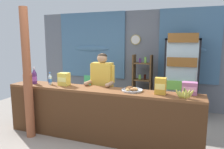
{
  "coord_description": "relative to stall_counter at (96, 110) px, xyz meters",
  "views": [
    {
      "loc": [
        1.49,
        -2.88,
        1.75
      ],
      "look_at": [
        0.12,
        0.77,
        1.12
      ],
      "focal_mm": 34.06,
      "sensor_mm": 36.0,
      "label": 1
    }
  ],
  "objects": [
    {
      "name": "ground_plane",
      "position": [
        0.0,
        0.75,
        -0.56
      ],
      "size": [
        7.45,
        7.45,
        0.0
      ],
      "primitive_type": "plane",
      "color": "gray"
    },
    {
      "name": "drink_fridge",
      "position": [
        1.31,
        1.89,
        0.48
      ],
      "size": [
        0.74,
        0.66,
        1.91
      ],
      "color": "black",
      "rests_on": "ground"
    },
    {
      "name": "snack_box_wafer",
      "position": [
        1.49,
        0.27,
        0.45
      ],
      "size": [
        0.23,
        0.16,
        0.19
      ],
      "color": "#B76699",
      "rests_on": "stall_counter"
    },
    {
      "name": "banana_bunch",
      "position": [
        1.43,
        -0.02,
        0.42
      ],
      "size": [
        0.27,
        0.06,
        0.16
      ],
      "color": "#CCC14C",
      "rests_on": "stall_counter"
    },
    {
      "name": "plastic_lawn_chair",
      "position": [
        -0.87,
        1.52,
        -0.07
      ],
      "size": [
        0.45,
        0.45,
        0.86
      ],
      "color": "#4CC675",
      "rests_on": "ground"
    },
    {
      "name": "shopkeeper",
      "position": [
        -0.1,
        0.52,
        0.39
      ],
      "size": [
        0.5,
        0.42,
        1.51
      ],
      "color": "#28282D",
      "rests_on": "ground"
    },
    {
      "name": "pastry_tray",
      "position": [
        0.6,
        0.15,
        0.38
      ],
      "size": [
        0.35,
        0.35,
        0.07
      ],
      "color": "#BCBCC1",
      "rests_on": "stall_counter"
    },
    {
      "name": "timber_post",
      "position": [
        -1.2,
        -0.24,
        0.55
      ],
      "size": [
        0.18,
        0.16,
        2.32
      ],
      "color": "#995133",
      "rests_on": "ground"
    },
    {
      "name": "snack_box_instant_noodle",
      "position": [
        -0.71,
        0.15,
        0.48
      ],
      "size": [
        0.19,
        0.16,
        0.24
      ],
      "color": "#EAD14C",
      "rests_on": "stall_counter"
    },
    {
      "name": "soda_bottle_water",
      "position": [
        -1.02,
        0.14,
        0.46
      ],
      "size": [
        0.07,
        0.07,
        0.23
      ],
      "color": "silver",
      "rests_on": "stall_counter"
    },
    {
      "name": "bottle_shelf_rack",
      "position": [
        0.37,
        2.0,
        0.16
      ],
      "size": [
        0.48,
        0.28,
        1.4
      ],
      "color": "brown",
      "rests_on": "ground"
    },
    {
      "name": "back_wall_curtained",
      "position": [
        -0.01,
        2.37,
        0.75
      ],
      "size": [
        5.57,
        0.22,
        2.52
      ],
      "color": "slate",
      "rests_on": "ground"
    },
    {
      "name": "snack_box_choco_powder",
      "position": [
        1.07,
        0.11,
        0.49
      ],
      "size": [
        0.17,
        0.13,
        0.26
      ],
      "color": "gold",
      "rests_on": "stall_counter"
    },
    {
      "name": "soda_bottle_grape_soda",
      "position": [
        -1.33,
        0.08,
        0.49
      ],
      "size": [
        0.1,
        0.1,
        0.32
      ],
      "color": "#56286B",
      "rests_on": "stall_counter"
    },
    {
      "name": "stall_counter",
      "position": [
        0.0,
        0.0,
        0.0
      ],
      "size": [
        3.5,
        0.47,
        0.92
      ],
      "color": "brown",
      "rests_on": "ground"
    }
  ]
}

